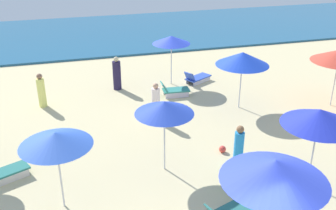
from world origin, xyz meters
TOP-DOWN VIEW (x-y plane):
  - ocean at (0.00, 24.12)m, footprint 60.00×11.77m
  - umbrella_0 at (2.21, 13.18)m, footprint 1.83×1.83m
  - lounge_chair_0_0 at (3.50, 13.00)m, footprint 1.57×1.23m
  - lounge_chair_0_1 at (1.90, 11.65)m, footprint 1.37×0.71m
  - lounge_chair_1_1 at (-5.08, 6.68)m, footprint 1.50×1.08m
  - umbrella_2 at (3.89, 3.93)m, footprint 2.14×2.14m
  - lounge_chair_2_0 at (2.22, 4.25)m, footprint 1.50×0.80m
  - umbrella_4 at (-3.35, 4.90)m, footprint 1.94×1.94m
  - umbrella_5 at (-0.13, 5.92)m, footprint 1.84×1.84m
  - umbrella_7 at (1.25, 1.79)m, footprint 2.42×2.42m
  - umbrella_8 at (4.26, 9.67)m, footprint 2.23×2.23m
  - beachgoer_0 at (-0.50, 13.20)m, footprint 0.45×0.45m
  - beachgoer_1 at (2.17, 5.32)m, footprint 0.36×0.36m
  - beachgoer_3 at (0.47, 9.39)m, footprint 0.39×0.39m
  - beachgoer_6 at (-3.96, 12.09)m, footprint 0.41×0.41m
  - beach_ball_0 at (2.10, 6.37)m, footprint 0.24×0.24m

SIDE VIEW (x-z plane):
  - ocean at x=0.00m, z-range 0.00..0.12m
  - beach_ball_0 at x=2.10m, z-range 0.00..0.24m
  - lounge_chair_0_0 at x=3.50m, z-range -0.10..0.58m
  - lounge_chair_2_0 at x=2.22m, z-range -0.07..0.60m
  - lounge_chair_0_1 at x=1.90m, z-range -0.07..0.63m
  - lounge_chair_1_1 at x=-5.08m, z-range -0.10..0.66m
  - beachgoer_6 at x=-3.96m, z-range -0.05..1.47m
  - beachgoer_1 at x=2.17m, z-range -0.04..1.51m
  - beachgoer_0 at x=-0.50m, z-range -0.06..1.56m
  - beachgoer_3 at x=0.47m, z-range -0.05..1.58m
  - umbrella_4 at x=-3.35m, z-range 0.98..3.33m
  - umbrella_5 at x=-0.13m, z-range 1.00..3.40m
  - umbrella_8 at x=4.26m, z-range 0.97..3.46m
  - umbrella_0 at x=2.21m, z-range 1.03..3.47m
  - umbrella_2 at x=3.89m, z-range 1.02..3.55m
  - umbrella_7 at x=1.25m, z-range 1.05..3.67m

